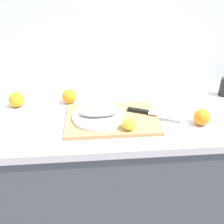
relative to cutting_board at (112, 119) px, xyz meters
name	(u,v)px	position (x,y,z in m)	size (l,w,h in m)	color
ground_plane	(122,223)	(0.07, 0.05, -0.91)	(12.00, 12.00, 0.00)	slate
back_wall	(120,32)	(0.07, 0.38, 0.34)	(3.20, 0.05, 2.50)	silver
kitchen_counter	(123,177)	(0.07, 0.05, -0.46)	(2.00, 0.60, 0.90)	#4C5159
cutting_board	(112,119)	(0.00, 0.00, 0.00)	(0.45, 0.31, 0.02)	tan
white_plate	(99,116)	(-0.07, 0.00, 0.02)	(0.26, 0.26, 0.01)	white
fish_fillet	(99,112)	(-0.07, 0.00, 0.04)	(0.19, 0.08, 0.04)	#999E99
chef_knife	(148,112)	(0.19, 0.02, 0.02)	(0.28, 0.14, 0.02)	silver
lemon_0	(129,124)	(0.07, -0.11, 0.04)	(0.06, 0.06, 0.06)	yellow
orange_0	(202,117)	(0.43, -0.07, 0.03)	(0.08, 0.08, 0.08)	orange
orange_1	(17,100)	(-0.51, 0.19, 0.03)	(0.08, 0.08, 0.08)	orange
orange_2	(69,96)	(-0.22, 0.21, 0.03)	(0.08, 0.08, 0.08)	orange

